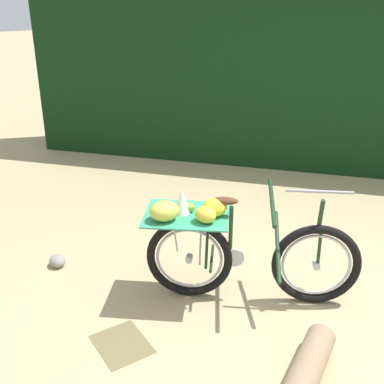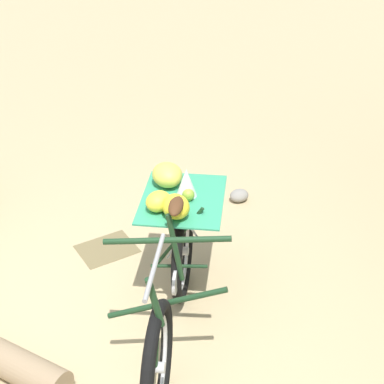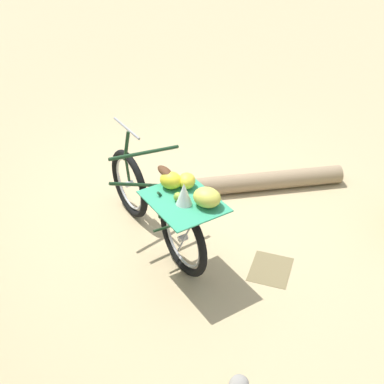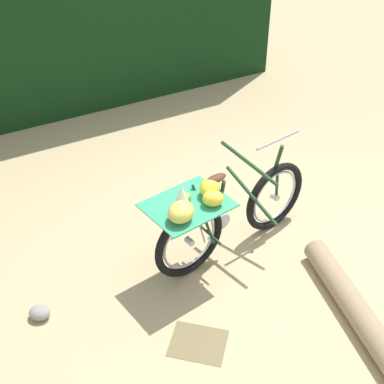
% 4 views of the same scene
% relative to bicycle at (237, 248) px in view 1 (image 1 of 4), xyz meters
% --- Properties ---
extents(ground_plane, '(60.00, 60.00, 0.00)m').
position_rel_bicycle_xyz_m(ground_plane, '(0.37, 0.22, -0.49)').
color(ground_plane, tan).
extents(foliage_hedge, '(5.43, 5.06, 2.98)m').
position_rel_bicycle_xyz_m(foliage_hedge, '(-2.85, 2.43, 1.00)').
color(foliage_hedge, black).
rests_on(foliage_hedge, ground_plane).
extents(bicycle, '(1.34, 1.58, 1.03)m').
position_rel_bicycle_xyz_m(bicycle, '(0.00, 0.00, 0.00)').
color(bicycle, black).
rests_on(bicycle, ground_plane).
extents(path_stone, '(0.18, 0.15, 0.11)m').
position_rel_bicycle_xyz_m(path_stone, '(-1.33, -1.11, -0.44)').
color(path_stone, gray).
rests_on(path_stone, ground_plane).
extents(leaf_litter_patch, '(0.44, 0.36, 0.01)m').
position_rel_bicycle_xyz_m(leaf_litter_patch, '(0.00, -1.07, -0.49)').
color(leaf_litter_patch, olive).
rests_on(leaf_litter_patch, ground_plane).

